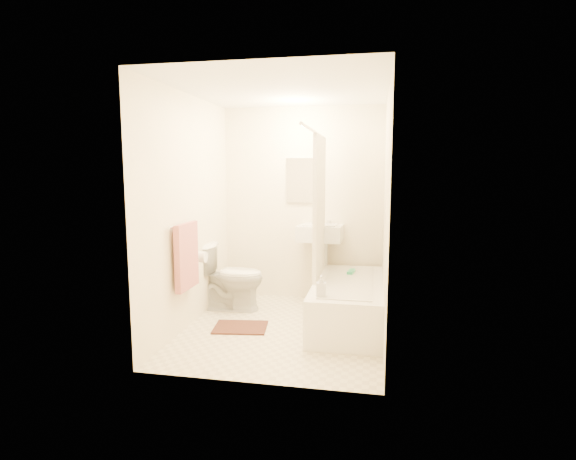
% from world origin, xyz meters
% --- Properties ---
extents(floor, '(2.40, 2.40, 0.00)m').
position_xyz_m(floor, '(0.00, 0.00, 0.00)').
color(floor, beige).
rests_on(floor, ground).
extents(ceiling, '(2.40, 2.40, 0.00)m').
position_xyz_m(ceiling, '(0.00, 0.00, 2.40)').
color(ceiling, white).
rests_on(ceiling, ground).
extents(wall_back, '(2.00, 0.02, 2.40)m').
position_xyz_m(wall_back, '(0.00, 1.20, 1.20)').
color(wall_back, beige).
rests_on(wall_back, ground).
extents(wall_left, '(0.02, 2.40, 2.40)m').
position_xyz_m(wall_left, '(-1.00, 0.00, 1.20)').
color(wall_left, beige).
rests_on(wall_left, ground).
extents(wall_right, '(0.02, 2.40, 2.40)m').
position_xyz_m(wall_right, '(1.00, 0.00, 1.20)').
color(wall_right, beige).
rests_on(wall_right, ground).
extents(mirror, '(0.40, 0.03, 0.55)m').
position_xyz_m(mirror, '(0.00, 1.18, 1.50)').
color(mirror, white).
rests_on(mirror, wall_back).
extents(curtain_rod, '(0.03, 1.70, 0.03)m').
position_xyz_m(curtain_rod, '(0.30, 0.10, 2.00)').
color(curtain_rod, silver).
rests_on(curtain_rod, wall_back).
extents(shower_curtain, '(0.04, 0.80, 1.55)m').
position_xyz_m(shower_curtain, '(0.30, 0.50, 1.22)').
color(shower_curtain, silver).
rests_on(shower_curtain, curtain_rod).
extents(towel_bar, '(0.02, 0.60, 0.02)m').
position_xyz_m(towel_bar, '(-0.96, -0.25, 1.10)').
color(towel_bar, silver).
rests_on(towel_bar, wall_left).
extents(towel, '(0.06, 0.45, 0.66)m').
position_xyz_m(towel, '(-0.93, -0.25, 0.78)').
color(towel, '#CC7266').
rests_on(towel, towel_bar).
extents(toilet_paper, '(0.11, 0.12, 0.12)m').
position_xyz_m(toilet_paper, '(-0.93, 0.12, 0.70)').
color(toilet_paper, white).
rests_on(toilet_paper, wall_left).
extents(toilet, '(0.80, 0.47, 0.77)m').
position_xyz_m(toilet, '(-0.75, 0.56, 0.38)').
color(toilet, white).
rests_on(toilet, floor).
extents(sink, '(0.56, 0.46, 1.05)m').
position_xyz_m(sink, '(0.25, 1.06, 0.52)').
color(sink, white).
rests_on(sink, floor).
extents(bathtub, '(0.71, 1.63, 0.46)m').
position_xyz_m(bathtub, '(0.64, 0.30, 0.23)').
color(bathtub, white).
rests_on(bathtub, floor).
extents(bath_mat, '(0.59, 0.47, 0.02)m').
position_xyz_m(bath_mat, '(-0.44, -0.06, 0.01)').
color(bath_mat, '#562E20').
rests_on(bath_mat, floor).
extents(soap_bottle, '(0.10, 0.10, 0.20)m').
position_xyz_m(soap_bottle, '(0.42, -0.32, 0.56)').
color(soap_bottle, white).
rests_on(soap_bottle, bathtub).
extents(scrub_brush, '(0.09, 0.21, 0.04)m').
position_xyz_m(scrub_brush, '(0.65, 0.68, 0.48)').
color(scrub_brush, '#2EAA6D').
rests_on(scrub_brush, bathtub).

